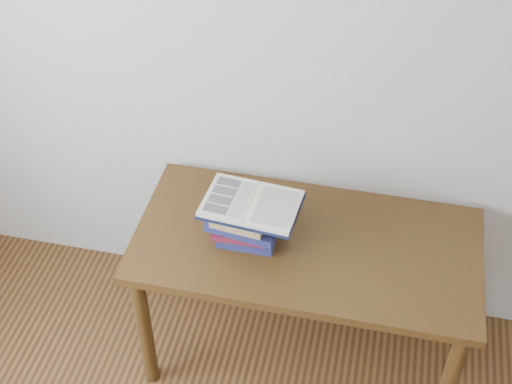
# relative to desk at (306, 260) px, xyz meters

# --- Properties ---
(desk) EXTENTS (1.30, 0.65, 0.70)m
(desk) POSITION_rel_desk_xyz_m (0.00, 0.00, 0.00)
(desk) COLOR #462B11
(desk) RESTS_ON ground
(book_stack) EXTENTS (0.28, 0.22, 0.19)m
(book_stack) POSITION_rel_desk_xyz_m (-0.23, -0.03, 0.19)
(book_stack) COLOR #191A4D
(book_stack) RESTS_ON desk
(open_book) EXTENTS (0.36, 0.27, 0.03)m
(open_book) POSITION_rel_desk_xyz_m (-0.20, -0.05, 0.30)
(open_book) COLOR black
(open_book) RESTS_ON book_stack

